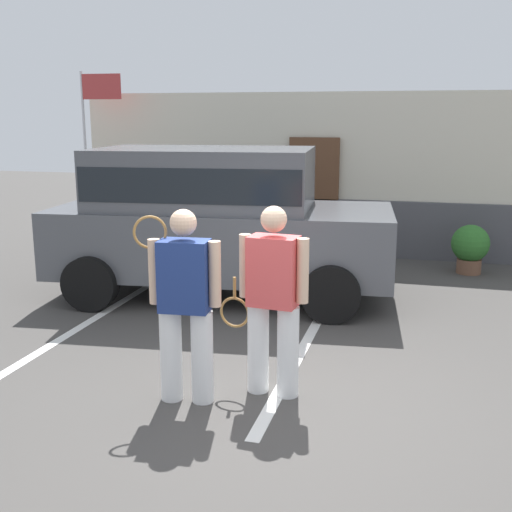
# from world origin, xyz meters

# --- Properties ---
(ground_plane) EXTENTS (40.00, 40.00, 0.00)m
(ground_plane) POSITION_xyz_m (0.00, 0.00, 0.00)
(ground_plane) COLOR #423F3D
(parking_stripe_0) EXTENTS (0.12, 4.40, 0.01)m
(parking_stripe_0) POSITION_xyz_m (-2.67, 1.50, 0.00)
(parking_stripe_0) COLOR silver
(parking_stripe_0) RESTS_ON ground_plane
(parking_stripe_1) EXTENTS (0.12, 4.40, 0.01)m
(parking_stripe_1) POSITION_xyz_m (0.04, 1.50, 0.00)
(parking_stripe_1) COLOR silver
(parking_stripe_1) RESTS_ON ground_plane
(house_frontage) EXTENTS (10.27, 0.40, 2.89)m
(house_frontage) POSITION_xyz_m (-0.01, 6.44, 1.36)
(house_frontage) COLOR beige
(house_frontage) RESTS_ON ground_plane
(parked_suv) EXTENTS (4.77, 2.54, 2.05)m
(parked_suv) POSITION_xyz_m (-1.55, 3.17, 1.15)
(parked_suv) COLOR #4C4F54
(parked_suv) RESTS_ON ground_plane
(tennis_player_man) EXTENTS (0.77, 0.30, 1.72)m
(tennis_player_man) POSITION_xyz_m (-0.72, -0.12, 0.90)
(tennis_player_man) COLOR white
(tennis_player_man) RESTS_ON ground_plane
(tennis_player_woman) EXTENTS (0.89, 0.31, 1.73)m
(tennis_player_woman) POSITION_xyz_m (-0.02, 0.22, 0.89)
(tennis_player_woman) COLOR white
(tennis_player_woman) RESTS_ON ground_plane
(potted_plant_by_porch) EXTENTS (0.60, 0.60, 0.79)m
(potted_plant_by_porch) POSITION_xyz_m (1.98, 5.41, 0.44)
(potted_plant_by_porch) COLOR brown
(potted_plant_by_porch) RESTS_ON ground_plane
(flag_pole) EXTENTS (0.80, 0.06, 3.27)m
(flag_pole) POSITION_xyz_m (-4.78, 5.75, 2.25)
(flag_pole) COLOR silver
(flag_pole) RESTS_ON ground_plane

